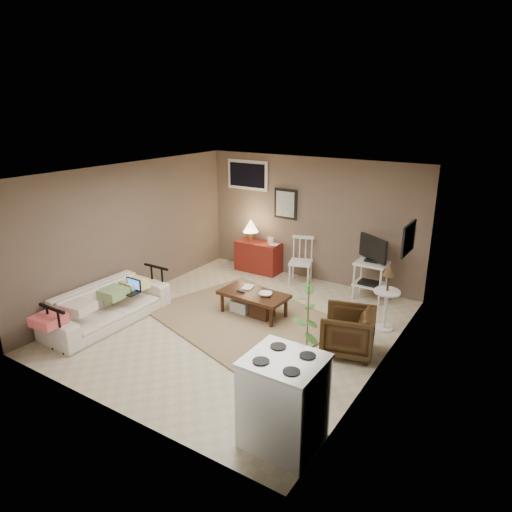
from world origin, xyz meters
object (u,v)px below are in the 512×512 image
Objects in this scene: side_table at (387,290)px; armchair at (348,329)px; sofa at (106,300)px; tv_stand at (371,267)px; potted_plant at (307,326)px; red_console at (258,254)px; spindle_chair at (301,262)px; coffee_table at (253,302)px; stove at (284,401)px.

armchair is (-0.22, -0.97, -0.31)m from side_table.
sofa is at bearing -150.27° from side_table.
tv_stand is 2.92m from potted_plant.
armchair is 0.50× the size of potted_plant.
spindle_chair is (1.07, -0.14, 0.05)m from red_console.
potted_plant reaches higher than side_table.
side_table reaches higher than spindle_chair.
sofa is at bearing -135.21° from tv_stand.
sofa reaches higher than armchair.
sofa reaches higher than coffee_table.
stove is (0.49, -4.02, -0.12)m from tv_stand.
side_table is (0.59, -1.00, 0.05)m from tv_stand.
red_console reaches higher than side_table.
stove is at bearing -11.59° from armchair.
armchair is (0.37, -1.97, -0.26)m from tv_stand.
coffee_table is 0.56× the size of sofa.
red_console is 1.02× the size of side_table.
coffee_table is at bearing -114.09° from armchair.
coffee_table is 1.05× the size of red_console.
potted_plant is at bearing 104.93° from stove.
spindle_chair is at bearing 152.92° from side_table.
sofa is 3.38m from red_console.
coffee_table is at bearing -89.80° from spindle_chair.
coffee_table is at bearing -160.76° from side_table.
stove is at bearing -51.21° from coffee_table.
stove is at bearing -54.69° from red_console.
tv_stand reaches higher than armchair.
coffee_table is 1.78m from armchair.
side_table is at bearing -60.27° from sofa.
potted_plant is at bearing -49.00° from red_console.
tv_stand is at bearing 96.95° from stove.
side_table reaches higher than armchair.
spindle_chair reaches higher than coffee_table.
stove reaches higher than spindle_chair.
red_console is 1.11× the size of stove.
side_table is (1.97, 0.69, 0.42)m from coffee_table.
spindle_chair is 4.45m from stove.
potted_plant reaches higher than armchair.
spindle_chair is (-0.01, 1.70, 0.19)m from coffee_table.
sofa is 3.64m from spindle_chair.
stove is at bearing -83.05° from tv_stand.
red_console is at bearing 172.75° from spindle_chair.
side_table reaches higher than sofa.
sofa is at bearing -175.70° from potted_plant.
side_table is 1.50× the size of armchair.
red_console is 1.54× the size of armchair.
tv_stand is at bearing -3.35° from red_console.
stove is (1.88, -4.03, 0.06)m from spindle_chair.
spindle_chair is (1.80, 3.17, 0.03)m from sofa.
red_console reaches higher than sofa.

